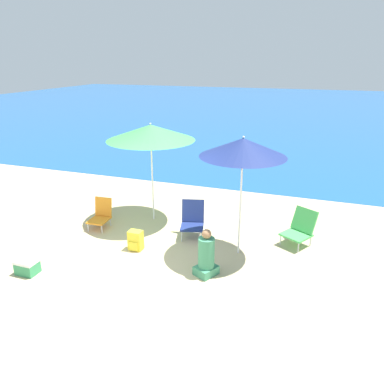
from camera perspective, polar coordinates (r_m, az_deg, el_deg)
The scene contains 10 objects.
ground_plane at distance 6.95m, azimuth -11.90°, elevation -12.94°, with size 60.00×60.00×0.00m, color #C6B284.
sea_water at distance 30.68m, azimuth 13.46°, elevation 12.32°, with size 60.00×40.00×0.01m.
beach_umbrella_navy at distance 6.92m, azimuth 7.79°, elevation 6.72°, with size 1.62×1.62×2.38m.
beach_umbrella_green at distance 8.57m, azimuth -6.32°, elevation 9.00°, with size 2.02×2.02×2.34m.
beach_chair_orange at distance 8.88m, azimuth -13.69°, elevation -3.26°, with size 0.44×0.56×0.67m.
beach_chair_navy at distance 8.20m, azimuth 0.08°, elevation -4.13°, with size 0.62×0.70×0.77m.
beach_chair_green at distance 8.15m, azimuth 16.14°, elevation -5.27°, with size 0.76×0.79×0.74m.
person_seated_near at distance 6.78m, azimuth 2.19°, elevation -9.75°, with size 0.46×0.49×0.89m.
backpack_yellow at distance 7.76m, azimuth -8.60°, elevation -7.33°, with size 0.28×0.23×0.41m.
cooler_box at distance 7.54m, azimuth -23.81°, elevation -10.34°, with size 0.38×0.29×0.28m.
Camera 1 is at (3.21, -4.93, 3.71)m, focal length 35.00 mm.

